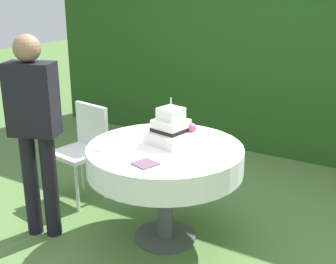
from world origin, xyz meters
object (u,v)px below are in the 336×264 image
Objects in this scene: serving_plate_far at (102,148)px; standing_person at (35,125)px; garden_chair at (84,143)px; wedding_cake at (171,130)px; cake_table at (165,160)px; napkin_stack at (145,164)px; serving_plate_near at (122,140)px.

standing_person reaches higher than serving_plate_far.
wedding_cake is at bearing -7.12° from garden_chair.
serving_plate_far reaches higher than cake_table.
cake_table is 0.38m from napkin_stack.
wedding_cake is 0.48m from napkin_stack.
wedding_cake is 2.42× the size of napkin_stack.
serving_plate_near is 0.52m from napkin_stack.
standing_person is (-0.52, -0.39, 0.14)m from serving_plate_near.
standing_person is at bearing -161.51° from serving_plate_far.
wedding_cake reaches higher than serving_plate_far.
serving_plate_near is 0.12× the size of garden_chair.
napkin_stack is at bearing -9.97° from serving_plate_far.
garden_chair is at bearing 101.36° from standing_person.
cake_table is at bearing 37.05° from serving_plate_far.
serving_plate_near and serving_plate_far have the same top height.
wedding_cake is 0.54m from serving_plate_far.
standing_person is (-0.50, -0.17, 0.14)m from serving_plate_far.
napkin_stack is at bearing -28.65° from garden_chair.
serving_plate_near reaches higher than cake_table.
serving_plate_near is 0.07× the size of standing_person.
cake_table is at bearing -12.70° from garden_chair.
serving_plate_far is (-0.02, -0.22, 0.00)m from serving_plate_near.
serving_plate_near is at bearing 144.58° from napkin_stack.
cake_table is 0.24m from wedding_cake.
cake_table is 1.33× the size of garden_chair.
napkin_stack is 0.96m from standing_person.
standing_person reaches higher than garden_chair.
standing_person is at bearing -142.80° from serving_plate_near.
serving_plate_near is 0.66m from standing_person.
serving_plate_near is 0.75m from garden_chair.
serving_plate_near is 0.78× the size of serving_plate_far.
wedding_cake is 0.40m from serving_plate_near.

